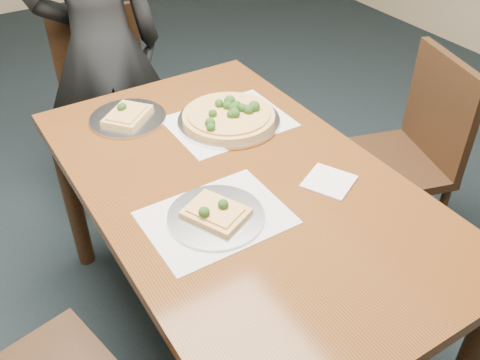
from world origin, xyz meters
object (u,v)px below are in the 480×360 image
chair_right (408,149)px  pizza_pan (229,116)px  slice_plate_near (216,214)px  slice_plate_far (128,117)px  chair_far (106,95)px  dining_table (240,202)px  diner (101,48)px

chair_right → pizza_pan: bearing=-92.4°
chair_right → slice_plate_near: chair_right is taller
chair_right → slice_plate_far: size_ratio=3.25×
slice_plate_far → slice_plate_near: bearing=-89.9°
slice_plate_near → slice_plate_far: slice_plate_near is taller
pizza_pan → slice_plate_near: bearing=-125.3°
pizza_pan → slice_plate_near: size_ratio=1.33×
slice_plate_near → slice_plate_far: 0.65m
chair_far → pizza_pan: 0.92m
pizza_pan → slice_plate_far: 0.38m
dining_table → slice_plate_near: 0.22m
chair_far → diner: (-0.00, -0.06, 0.26)m
pizza_pan → diner: bearing=102.9°
dining_table → slice_plate_far: slice_plate_far is taller
chair_right → slice_plate_far: (-1.02, 0.47, 0.25)m
dining_table → diner: diner is taller
dining_table → diner: (-0.03, 1.12, 0.12)m
chair_far → slice_plate_near: bearing=-82.9°
chair_right → pizza_pan: chair_right is taller
slice_plate_far → chair_right: bearing=-24.5°
dining_table → chair_far: chair_far is taller
chair_right → diner: size_ratio=0.58×
chair_far → chair_right: bearing=-38.6°
diner → slice_plate_far: 0.60m
chair_right → pizza_pan: size_ratio=2.44×
dining_table → chair_right: size_ratio=1.65×
chair_far → pizza_pan: chair_far is taller
diner → pizza_pan: size_ratio=4.17×
dining_table → slice_plate_far: 0.56m
slice_plate_near → slice_plate_far: (-0.00, 0.65, -0.00)m
chair_right → slice_plate_near: 1.07m
pizza_pan → slice_plate_near: (-0.30, -0.43, -0.01)m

